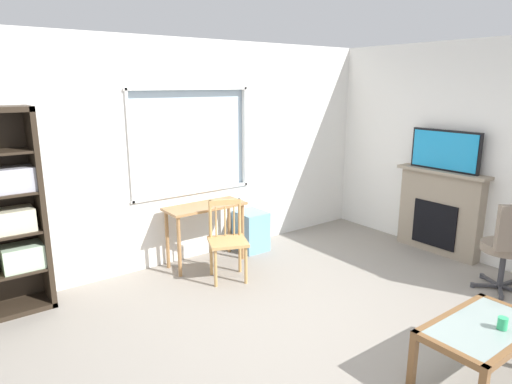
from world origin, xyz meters
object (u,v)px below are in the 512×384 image
object	(u,v)px
fireplace	(439,211)
office_chair	(509,243)
wooden_chair	(227,240)
coffee_table	(483,334)
sippy_cup	(503,323)
desk_under_window	(205,216)
plastic_drawer_unit	(251,231)
tv	(445,150)

from	to	relation	value
fireplace	office_chair	bearing A→B (deg)	-114.81
wooden_chair	fireplace	xyz separation A→B (m)	(2.68, -0.96, 0.09)
coffee_table	sippy_cup	xyz separation A→B (m)	(0.06, -0.10, 0.12)
office_chair	coffee_table	world-z (taller)	office_chair
desk_under_window	plastic_drawer_unit	size ratio (longest dim) A/B	1.87
office_chair	sippy_cup	size ratio (longest dim) A/B	11.11
desk_under_window	office_chair	xyz separation A→B (m)	(2.15, -2.59, -0.06)
fireplace	tv	size ratio (longest dim) A/B	1.31
fireplace	tv	bearing A→B (deg)	180.00
desk_under_window	wooden_chair	bearing A→B (deg)	-92.38
wooden_chair	tv	bearing A→B (deg)	-19.90
fireplace	sippy_cup	world-z (taller)	fireplace
plastic_drawer_unit	desk_under_window	bearing A→B (deg)	-176.05
plastic_drawer_unit	wooden_chair	bearing A→B (deg)	-142.77
fireplace	coffee_table	xyz separation A→B (m)	(-2.17, -1.69, -0.17)
desk_under_window	tv	distance (m)	3.12
fireplace	desk_under_window	bearing A→B (deg)	150.89
tv	coffee_table	xyz separation A→B (m)	(-2.15, -1.69, -0.97)
wooden_chair	tv	xyz separation A→B (m)	(2.66, -0.96, 0.90)
plastic_drawer_unit	sippy_cup	xyz separation A→B (m)	(-0.18, -3.32, 0.24)
desk_under_window	office_chair	world-z (taller)	office_chair
wooden_chair	tv	world-z (taller)	tv
desk_under_window	plastic_drawer_unit	world-z (taller)	desk_under_window
plastic_drawer_unit	coffee_table	xyz separation A→B (m)	(-0.23, -3.22, 0.12)
office_chair	wooden_chair	bearing A→B (deg)	136.27
coffee_table	office_chair	bearing A→B (deg)	19.32
coffee_table	plastic_drawer_unit	bearing A→B (deg)	85.83
tv	sippy_cup	size ratio (longest dim) A/B	10.15
desk_under_window	fireplace	world-z (taller)	fireplace
tv	wooden_chair	bearing A→B (deg)	160.10
wooden_chair	plastic_drawer_unit	size ratio (longest dim) A/B	1.71
plastic_drawer_unit	fireplace	world-z (taller)	fireplace
wooden_chair	office_chair	world-z (taller)	office_chair
fireplace	coffee_table	distance (m)	2.76
office_chair	coffee_table	xyz separation A→B (m)	(-1.66, -0.58, -0.17)
desk_under_window	sippy_cup	size ratio (longest dim) A/B	10.94
plastic_drawer_unit	sippy_cup	bearing A→B (deg)	-93.07
desk_under_window	sippy_cup	bearing A→B (deg)	-80.52
coffee_table	sippy_cup	world-z (taller)	sippy_cup
wooden_chair	sippy_cup	distance (m)	2.81
wooden_chair	fireplace	size ratio (longest dim) A/B	0.75
desk_under_window	tv	xyz separation A→B (m)	(2.64, -1.48, 0.74)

